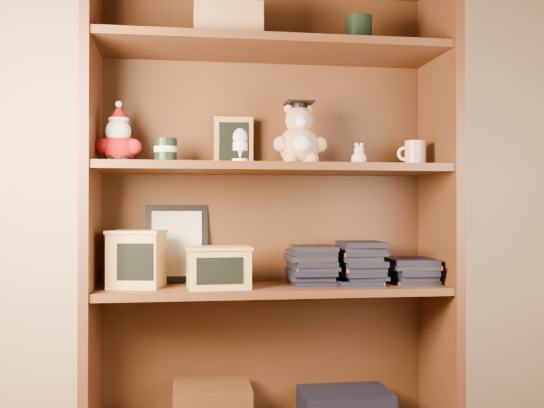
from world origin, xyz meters
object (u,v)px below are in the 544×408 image
at_px(bookcase, 269,216).
at_px(grad_teddy_bear, 300,140).
at_px(teacher_mug, 414,154).
at_px(treats_box, 137,258).

height_order(bookcase, grad_teddy_bear, bookcase).
xyz_separation_m(bookcase, teacher_mug, (0.50, -0.05, 0.22)).
height_order(bookcase, treats_box, bookcase).
bearing_deg(teacher_mug, grad_teddy_bear, -179.06).
height_order(grad_teddy_bear, teacher_mug, grad_teddy_bear).
bearing_deg(treats_box, grad_teddy_bear, -0.63).
bearing_deg(grad_teddy_bear, bookcase, 148.88).
height_order(bookcase, teacher_mug, bookcase).
bearing_deg(grad_teddy_bear, treats_box, 179.37).
bearing_deg(treats_box, bookcase, 6.68).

